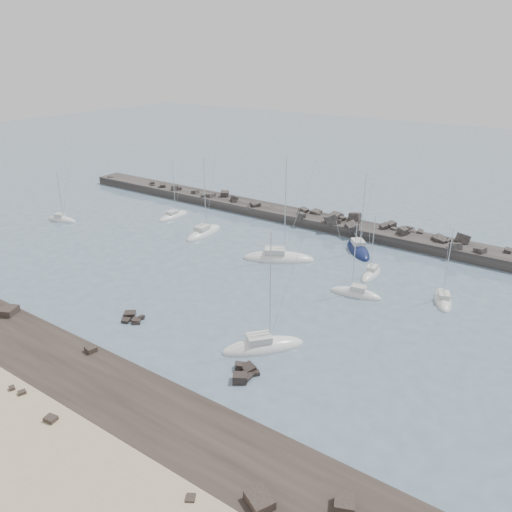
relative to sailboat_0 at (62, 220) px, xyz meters
The scene contains 14 objects.
ground 48.07m from the sailboat_0, 12.68° to the right, with size 400.00×400.00×0.00m, color slate.
rock_shelf 57.26m from the sailboat_0, 34.62° to the right, with size 140.00×12.46×1.96m.
rock_cluster_near 46.76m from the sailboat_0, 24.78° to the right, with size 3.84×2.97×1.21m.
rock_cluster_far 64.98m from the sailboat_0, 18.91° to the right, with size 3.40×4.03×1.58m.
breakwater 48.89m from the sailboat_0, 34.16° to the left, with size 115.00×8.04×5.21m.
sailboat_0 is the anchor object (origin of this frame).
sailboat_1 22.69m from the sailboat_0, 41.01° to the left, with size 2.68×8.15×12.74m.
sailboat_2 30.91m from the sailboat_0, 19.94° to the left, with size 3.66×10.06×15.58m.
sailboat_3 48.02m from the sailboat_0, ahead, with size 12.23×9.12×18.71m.
sailboat_4 63.52m from the sailboat_0, 10.06° to the left, with size 2.41×6.75×10.68m.
sailboat_5 62.09m from the sailboat_0, 14.44° to the right, with size 8.81×9.51×15.63m.
sailboat_6 59.96m from the sailboat_0, 18.74° to the left, with size 8.35×9.24×15.14m.
sailboat_7 63.49m from the sailboat_0, ahead, with size 7.70×3.53×11.85m.
sailboat_8 74.71m from the sailboat_0, ahead, with size 4.71×7.54×11.47m.
Camera 1 is at (41.03, -46.56, 32.68)m, focal length 35.00 mm.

